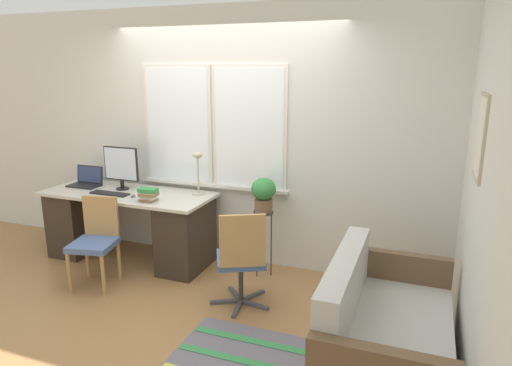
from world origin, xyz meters
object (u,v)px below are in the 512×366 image
keyboard (110,194)px  desk_lamp (198,166)px  desk_chair_wooden (96,239)px  potted_plant (264,193)px  office_chair_swivel (241,258)px  laptop (86,181)px  book_stack (148,195)px  mouse (133,196)px  couch_loveseat (382,338)px  plant_stand (263,223)px  monitor (121,166)px

keyboard → desk_lamp: (0.88, 0.35, 0.30)m
desk_chair_wooden → potted_plant: size_ratio=2.49×
desk_lamp → office_chair_swivel: bearing=-43.5°
desk_chair_wooden → office_chair_swivel: 1.50m
laptop → potted_plant: (2.13, 0.07, 0.06)m
desk_lamp → keyboard: bearing=-158.4°
keyboard → desk_lamp: size_ratio=0.96×
desk_lamp → book_stack: desk_lamp is taller
desk_lamp → potted_plant: (0.76, -0.07, -0.20)m
potted_plant → mouse: bearing=-168.1°
mouse → office_chair_swivel: bearing=-16.4°
book_stack → couch_loveseat: size_ratio=0.14×
keyboard → potted_plant: potted_plant is taller
office_chair_swivel → laptop: bearing=-43.1°
keyboard → desk_lamp: desk_lamp is taller
laptop → keyboard: (0.49, -0.21, -0.04)m
potted_plant → office_chair_swivel: bearing=-86.1°
plant_stand → couch_loveseat: bearing=-43.0°
book_stack → potted_plant: potted_plant is taller
laptop → office_chair_swivel: bearing=-16.1°
desk_lamp → plant_stand: desk_lamp is taller
book_stack → office_chair_swivel: size_ratio=0.23×
laptop → keyboard: size_ratio=0.81×
desk_lamp → potted_plant: size_ratio=1.33×
desk_lamp → office_chair_swivel: 1.27m
monitor → laptop: bearing=-178.3°
mouse → plant_stand: 1.39m
desk_chair_wooden → keyboard: bearing=99.0°
desk_chair_wooden → office_chair_swivel: (1.50, 0.07, 0.01)m
desk_lamp → book_stack: size_ratio=2.17×
mouse → desk_chair_wooden: bearing=-103.1°
book_stack → potted_plant: 1.16m
monitor → couch_loveseat: 3.26m
office_chair_swivel → potted_plant: potted_plant is taller
mouse → potted_plant: 1.38m
couch_loveseat → office_chair_swivel: bearing=67.5°
couch_loveseat → desk_chair_wooden: bearing=80.7°
office_chair_swivel → potted_plant: 0.80m
keyboard → potted_plant: size_ratio=1.28×
desk_chair_wooden → plant_stand: 1.65m
monitor → keyboard: 0.34m
keyboard → plant_stand: keyboard is taller
monitor → desk_chair_wooden: (0.19, -0.71, -0.57)m
monitor → desk_lamp: size_ratio=1.04×
desk_lamp → desk_chair_wooden: (-0.69, -0.84, -0.61)m
couch_loveseat → plant_stand: couch_loveseat is taller
mouse → potted_plant: size_ratio=0.19×
laptop → office_chair_swivel: laptop is taller
laptop → potted_plant: size_ratio=1.03×
couch_loveseat → plant_stand: (-1.30, 1.22, 0.27)m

